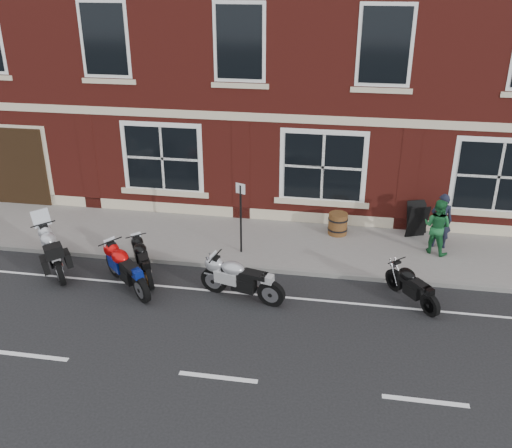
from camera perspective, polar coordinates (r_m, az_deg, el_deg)
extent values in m
plane|color=black|center=(14.14, -1.00, -7.42)|extent=(80.00, 80.00, 0.00)
cube|color=slate|center=(16.70, 0.91, -1.87)|extent=(30.00, 3.00, 0.12)
cube|color=slate|center=(15.32, -0.01, -4.46)|extent=(30.00, 0.16, 0.12)
cube|color=maroon|center=(22.45, 4.21, 20.67)|extent=(24.00, 12.00, 12.00)
cylinder|color=black|center=(16.82, -19.83, -2.13)|extent=(0.54, 0.65, 0.70)
cylinder|color=black|center=(15.40, -18.91, -4.52)|extent=(0.54, 0.65, 0.70)
cube|color=black|center=(15.99, -19.61, -2.01)|extent=(0.74, 0.86, 0.24)
ellipsoid|color=#A5A6AA|center=(16.09, -19.77, -1.35)|extent=(0.68, 0.73, 0.35)
cube|color=black|center=(15.56, -19.40, -2.37)|extent=(0.59, 0.65, 0.11)
cube|color=silver|center=(16.43, -20.26, 0.67)|extent=(0.39, 0.31, 0.49)
cylinder|color=black|center=(15.37, -13.86, -3.92)|extent=(0.60, 0.57, 0.69)
cylinder|color=black|center=(14.12, -11.24, -6.37)|extent=(0.60, 0.57, 0.69)
cube|color=black|center=(14.61, -12.83, -3.77)|extent=(0.80, 0.78, 0.24)
ellipsoid|color=#BF0808|center=(14.68, -13.14, -3.08)|extent=(0.70, 0.69, 0.34)
cube|color=black|center=(14.22, -12.12, -4.13)|extent=(0.62, 0.61, 0.11)
cylinder|color=black|center=(15.81, -11.42, -3.04)|extent=(0.40, 0.57, 0.59)
cylinder|color=black|center=(14.64, -10.51, -5.34)|extent=(0.40, 0.57, 0.59)
cube|color=black|center=(15.11, -11.11, -3.02)|extent=(0.56, 0.75, 0.20)
ellipsoid|color=black|center=(15.19, -11.24, -2.42)|extent=(0.55, 0.62, 0.30)
cube|color=black|center=(14.75, -10.88, -3.39)|extent=(0.46, 0.56, 0.09)
cylinder|color=black|center=(14.29, -4.14, -5.53)|extent=(0.69, 0.31, 0.68)
cylinder|color=black|center=(13.71, 1.59, -6.88)|extent=(0.69, 0.31, 0.68)
cube|color=black|center=(13.82, -1.55, -4.86)|extent=(0.89, 0.46, 0.23)
ellipsoid|color=#999A9E|center=(13.82, -2.16, -4.27)|extent=(0.67, 0.52, 0.34)
cube|color=black|center=(13.62, 0.06, -4.92)|extent=(0.64, 0.42, 0.11)
cylinder|color=black|center=(14.77, 13.75, -5.42)|extent=(0.43, 0.53, 0.57)
cylinder|color=black|center=(13.97, 17.11, -7.71)|extent=(0.43, 0.53, 0.57)
cube|color=black|center=(14.24, 15.39, -5.41)|extent=(0.60, 0.70, 0.20)
ellipsoid|color=black|center=(14.27, 15.09, -4.81)|extent=(0.55, 0.59, 0.28)
cube|color=black|center=(13.98, 16.38, -5.79)|extent=(0.48, 0.53, 0.09)
imported|color=black|center=(16.82, 18.03, 0.33)|extent=(0.62, 0.44, 1.62)
imported|color=#1A5C2D|center=(16.46, 17.66, -0.24)|extent=(0.96, 0.90, 1.58)
cylinder|color=#4F3815|center=(17.14, 8.18, 0.03)|extent=(0.56, 0.56, 0.66)
cylinder|color=black|center=(17.20, 8.15, -0.45)|extent=(0.59, 0.59, 0.05)
cylinder|color=black|center=(17.07, 8.21, 0.51)|extent=(0.59, 0.59, 0.05)
cylinder|color=black|center=(15.62, -1.53, 0.47)|extent=(0.05, 0.05, 1.99)
cube|color=silver|center=(15.28, -1.56, 3.57)|extent=(0.28, 0.13, 0.29)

